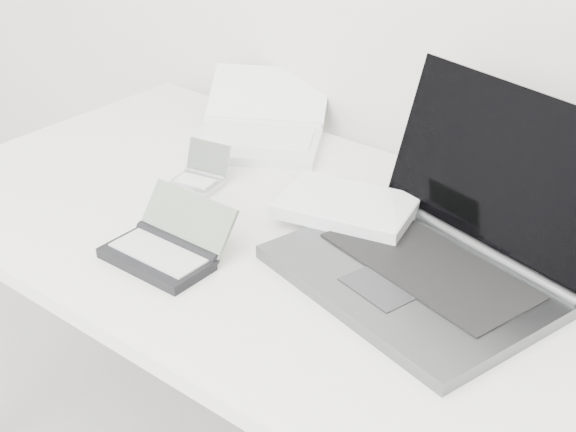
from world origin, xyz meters
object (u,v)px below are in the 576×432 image
Objects in this scene: desk at (315,264)px; netbook_open_white at (259,129)px; palmtop_charcoal at (165,248)px; laptop_large at (420,239)px.

desk is 0.47m from netbook_open_white.
palmtop_charcoal is (-0.17, -0.20, 0.07)m from desk.
netbook_open_white reaches higher than desk.
desk is at bearing -67.03° from netbook_open_white.
laptop_large is 0.59m from netbook_open_white.
netbook_open_white is (-0.55, 0.22, -0.02)m from laptop_large.
netbook_open_white is 0.52m from palmtop_charcoal.
laptop_large is 0.43m from palmtop_charcoal.
laptop_large is at bearing 16.89° from desk.
palmtop_charcoal is (0.20, -0.48, -0.00)m from netbook_open_white.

